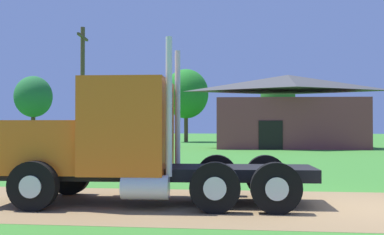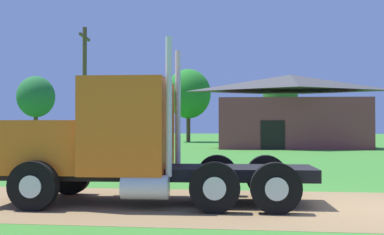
# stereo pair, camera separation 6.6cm
# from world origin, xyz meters

# --- Properties ---
(ground_plane) EXTENTS (200.00, 200.00, 0.00)m
(ground_plane) POSITION_xyz_m (0.00, 0.00, 0.00)
(ground_plane) COLOR #3B802C
(dirt_track) EXTENTS (120.00, 5.01, 0.01)m
(dirt_track) POSITION_xyz_m (0.00, 0.00, 0.00)
(dirt_track) COLOR olive
(dirt_track) RESTS_ON ground_plane
(truck_foreground_white) EXTENTS (7.42, 3.03, 3.71)m
(truck_foreground_white) POSITION_xyz_m (-5.46, 0.10, 1.36)
(truck_foreground_white) COLOR black
(truck_foreground_white) RESTS_ON ground_plane
(shed_building) EXTENTS (12.51, 7.04, 5.96)m
(shed_building) POSITION_xyz_m (0.87, 28.40, 2.87)
(shed_building) COLOR brown
(shed_building) RESTS_ON ground_plane
(utility_pole_near) EXTENTS (0.35, 2.20, 7.81)m
(utility_pole_near) POSITION_xyz_m (-12.37, 16.99, 4.15)
(utility_pole_near) COLOR #4F4127
(utility_pole_near) RESTS_ON ground_plane
(tree_left) EXTENTS (3.89, 3.89, 6.98)m
(tree_left) POSITION_xyz_m (-24.52, 36.18, 4.81)
(tree_left) COLOR #513823
(tree_left) RESTS_ON ground_plane
(tree_mid) EXTENTS (5.02, 5.02, 8.15)m
(tree_mid) POSITION_xyz_m (-9.22, 41.71, 5.37)
(tree_mid) COLOR #513823
(tree_mid) RESTS_ON ground_plane
(tree_right) EXTENTS (3.76, 3.76, 6.95)m
(tree_right) POSITION_xyz_m (0.88, 41.45, 4.84)
(tree_right) COLOR #513823
(tree_right) RESTS_ON ground_plane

